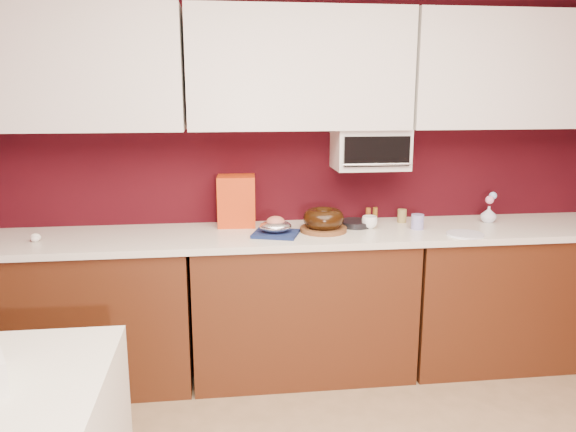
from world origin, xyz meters
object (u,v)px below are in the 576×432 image
at_px(foil_ham_nest, 276,226).
at_px(coffee_mug, 370,221).
at_px(pandoro_box, 237,201).
at_px(toaster_oven, 370,149).
at_px(bundt_cake, 324,218).
at_px(blue_jar, 417,222).
at_px(flower_vase, 489,213).

distance_m(foil_ham_nest, coffee_mug, 0.60).
bearing_deg(pandoro_box, toaster_oven, -0.02).
distance_m(bundt_cake, blue_jar, 0.58).
xyz_separation_m(pandoro_box, flower_vase, (1.61, -0.12, -0.10)).
relative_size(bundt_cake, coffee_mug, 2.67).
xyz_separation_m(toaster_oven, foil_ham_nest, (-0.62, -0.24, -0.42)).
distance_m(toaster_oven, foil_ham_nest, 0.78).
relative_size(pandoro_box, coffee_mug, 3.41).
bearing_deg(coffee_mug, foil_ham_nest, -170.03).
xyz_separation_m(toaster_oven, pandoro_box, (-0.83, 0.05, -0.32)).
bearing_deg(bundt_cake, foil_ham_nest, -168.52).
bearing_deg(blue_jar, toaster_oven, 144.11).
distance_m(toaster_oven, blue_jar, 0.54).
distance_m(blue_jar, flower_vase, 0.53).
bearing_deg(toaster_oven, flower_vase, -5.48).
relative_size(pandoro_box, flower_vase, 2.64).
xyz_separation_m(foil_ham_nest, coffee_mug, (0.59, 0.10, -0.01)).
bearing_deg(pandoro_box, foil_ham_nest, -49.94).
height_order(coffee_mug, flower_vase, flower_vase).
xyz_separation_m(foil_ham_nest, pandoro_box, (-0.22, 0.29, 0.10)).
relative_size(foil_ham_nest, pandoro_box, 0.60).
distance_m(foil_ham_nest, blue_jar, 0.88).
distance_m(bundt_cake, pandoro_box, 0.56).
bearing_deg(blue_jar, pandoro_box, 167.70).
bearing_deg(toaster_oven, pandoro_box, 176.60).
bearing_deg(pandoro_box, coffee_mug, -9.52).
height_order(bundt_cake, blue_jar, bundt_cake).
height_order(bundt_cake, foil_ham_nest, bundt_cake).
distance_m(toaster_oven, flower_vase, 0.88).
bearing_deg(pandoro_box, flower_vase, -1.02).
xyz_separation_m(pandoro_box, blue_jar, (1.09, -0.24, -0.11)).
xyz_separation_m(coffee_mug, flower_vase, (0.80, 0.06, 0.01)).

